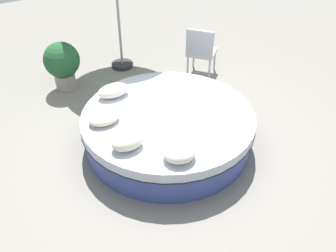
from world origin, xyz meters
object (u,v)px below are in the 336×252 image
(planter, at_px, (62,63))
(throw_pillow_0, at_px, (113,91))
(throw_pillow_1, at_px, (104,118))
(patio_chair, at_px, (201,49))
(throw_pillow_2, at_px, (127,141))
(throw_pillow_3, at_px, (179,152))
(round_bed, at_px, (168,129))

(planter, bearing_deg, throw_pillow_0, -77.87)
(throw_pillow_0, bearing_deg, throw_pillow_1, -124.97)
(throw_pillow_1, distance_m, planter, 2.11)
(patio_chair, xyz_separation_m, planter, (-2.45, 0.86, -0.03))
(throw_pillow_0, distance_m, patio_chair, 2.22)
(throw_pillow_0, relative_size, throw_pillow_2, 1.15)
(throw_pillow_3, xyz_separation_m, patio_chair, (2.01, 2.42, -0.09))
(planter, bearing_deg, throw_pillow_3, -82.44)
(throw_pillow_2, distance_m, planter, 2.77)
(throw_pillow_0, height_order, patio_chair, patio_chair)
(round_bed, relative_size, patio_chair, 2.59)
(patio_chair, bearing_deg, throw_pillow_0, -112.07)
(throw_pillow_0, xyz_separation_m, throw_pillow_2, (-0.36, -1.23, 0.00))
(throw_pillow_0, xyz_separation_m, throw_pillow_1, (-0.40, -0.57, -0.03))
(throw_pillow_0, relative_size, throw_pillow_1, 1.12)
(round_bed, relative_size, throw_pillow_1, 5.73)
(throw_pillow_2, bearing_deg, throw_pillow_3, -47.97)
(throw_pillow_0, relative_size, patio_chair, 0.51)
(round_bed, distance_m, throw_pillow_3, 1.03)
(throw_pillow_0, distance_m, planter, 1.58)
(patio_chair, bearing_deg, throw_pillow_2, -92.13)
(throw_pillow_2, height_order, throw_pillow_3, throw_pillow_2)
(patio_chair, distance_m, planter, 2.60)
(round_bed, relative_size, planter, 2.79)
(throw_pillow_0, xyz_separation_m, patio_chair, (2.12, 0.68, -0.09))
(round_bed, bearing_deg, throw_pillow_1, 162.01)
(throw_pillow_0, xyz_separation_m, throw_pillow_3, (0.10, -1.74, 0.00))
(throw_pillow_1, xyz_separation_m, planter, (0.06, 2.10, -0.09))
(round_bed, xyz_separation_m, patio_chair, (1.64, 1.52, 0.28))
(throw_pillow_0, bearing_deg, planter, 102.13)
(round_bed, height_order, throw_pillow_0, throw_pillow_0)
(round_bed, bearing_deg, throw_pillow_3, -112.56)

